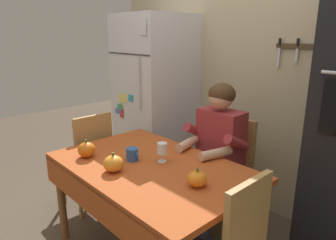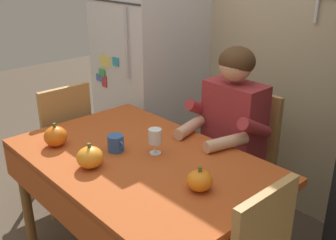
# 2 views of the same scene
# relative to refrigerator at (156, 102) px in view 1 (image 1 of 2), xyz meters

# --- Properties ---
(back_wall_assembly) EXTENTS (3.70, 0.13, 2.60)m
(back_wall_assembly) POSITION_rel_refrigerator_xyz_m (1.00, 0.39, 0.40)
(back_wall_assembly) COLOR #BCAD89
(back_wall_assembly) RESTS_ON ground
(refrigerator) EXTENTS (0.68, 0.71, 1.80)m
(refrigerator) POSITION_rel_refrigerator_xyz_m (0.00, 0.00, 0.00)
(refrigerator) COLOR silver
(refrigerator) RESTS_ON ground
(dining_table) EXTENTS (1.40, 0.90, 0.74)m
(dining_table) POSITION_rel_refrigerator_xyz_m (0.95, -0.88, -0.24)
(dining_table) COLOR brown
(dining_table) RESTS_ON ground
(chair_behind_person) EXTENTS (0.40, 0.40, 0.93)m
(chair_behind_person) POSITION_rel_refrigerator_xyz_m (1.04, -0.09, -0.39)
(chair_behind_person) COLOR tan
(chair_behind_person) RESTS_ON ground
(seated_person) EXTENTS (0.47, 0.55, 1.25)m
(seated_person) POSITION_rel_refrigerator_xyz_m (1.04, -0.28, -0.16)
(seated_person) COLOR #38384C
(seated_person) RESTS_ON ground
(chair_left_side) EXTENTS (0.40, 0.40, 0.93)m
(chair_left_side) POSITION_rel_refrigerator_xyz_m (0.05, -0.85, -0.39)
(chair_left_side) COLOR tan
(chair_left_side) RESTS_ON ground
(coffee_mug) EXTENTS (0.12, 0.09, 0.09)m
(coffee_mug) POSITION_rel_refrigerator_xyz_m (0.80, -0.91, -0.12)
(coffee_mug) COLOR #2D569E
(coffee_mug) RESTS_ON dining_table
(wine_glass) EXTENTS (0.07, 0.07, 0.14)m
(wine_glass) POSITION_rel_refrigerator_xyz_m (0.97, -0.77, -0.06)
(wine_glass) COLOR white
(wine_glass) RESTS_ON dining_table
(pumpkin_large) EXTENTS (0.12, 0.12, 0.11)m
(pumpkin_large) POSITION_rel_refrigerator_xyz_m (1.37, -0.86, -0.11)
(pumpkin_large) COLOR orange
(pumpkin_large) RESTS_ON dining_table
(pumpkin_medium) EXTENTS (0.13, 0.13, 0.13)m
(pumpkin_medium) POSITION_rel_refrigerator_xyz_m (0.87, -1.11, -0.11)
(pumpkin_medium) COLOR orange
(pumpkin_medium) RESTS_ON dining_table
(pumpkin_small) EXTENTS (0.13, 0.13, 0.13)m
(pumpkin_small) POSITION_rel_refrigerator_xyz_m (0.53, -1.11, -0.10)
(pumpkin_small) COLOR orange
(pumpkin_small) RESTS_ON dining_table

